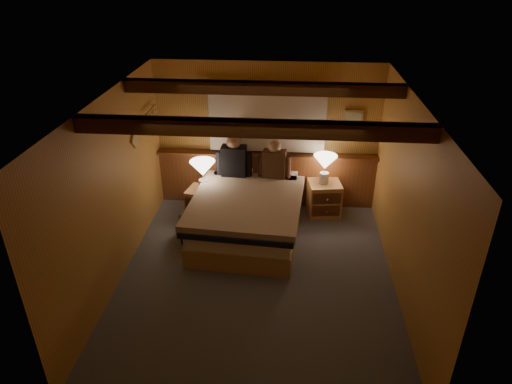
# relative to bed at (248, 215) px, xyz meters

# --- Properties ---
(floor) EXTENTS (4.20, 4.20, 0.00)m
(floor) POSITION_rel_bed_xyz_m (0.22, -0.98, -0.36)
(floor) COLOR #4B5059
(floor) RESTS_ON ground
(ceiling) EXTENTS (4.20, 4.20, 0.00)m
(ceiling) POSITION_rel_bed_xyz_m (0.22, -0.98, 2.04)
(ceiling) COLOR tan
(ceiling) RESTS_ON wall_back
(wall_back) EXTENTS (3.60, 0.00, 3.60)m
(wall_back) POSITION_rel_bed_xyz_m (0.22, 1.12, 0.84)
(wall_back) COLOR #C58C46
(wall_back) RESTS_ON floor
(wall_left) EXTENTS (0.00, 4.20, 4.20)m
(wall_left) POSITION_rel_bed_xyz_m (-1.58, -0.98, 0.84)
(wall_left) COLOR #C58C46
(wall_left) RESTS_ON floor
(wall_right) EXTENTS (0.00, 4.20, 4.20)m
(wall_right) POSITION_rel_bed_xyz_m (2.02, -0.98, 0.84)
(wall_right) COLOR #C58C46
(wall_right) RESTS_ON floor
(wall_front) EXTENTS (3.60, 0.00, 3.60)m
(wall_front) POSITION_rel_bed_xyz_m (0.22, -3.08, 0.84)
(wall_front) COLOR #C58C46
(wall_front) RESTS_ON floor
(wainscot) EXTENTS (3.60, 0.23, 0.94)m
(wainscot) POSITION_rel_bed_xyz_m (0.22, 1.05, 0.13)
(wainscot) COLOR brown
(wainscot) RESTS_ON wall_back
(curtain_window) EXTENTS (2.18, 0.09, 1.11)m
(curtain_window) POSITION_rel_bed_xyz_m (0.22, 1.05, 1.16)
(curtain_window) COLOR #4E3013
(curtain_window) RESTS_ON wall_back
(ceiling_beams) EXTENTS (3.60, 1.65, 0.16)m
(ceiling_beams) POSITION_rel_bed_xyz_m (0.22, -0.83, 1.95)
(ceiling_beams) COLOR #4E3013
(ceiling_beams) RESTS_ON ceiling
(coat_rail) EXTENTS (0.05, 0.55, 0.24)m
(coat_rail) POSITION_rel_bed_xyz_m (-1.50, 0.59, 1.31)
(coat_rail) COLOR silver
(coat_rail) RESTS_ON wall_left
(framed_print) EXTENTS (0.30, 0.04, 0.25)m
(framed_print) POSITION_rel_bed_xyz_m (1.57, 1.10, 1.19)
(framed_print) COLOR tan
(framed_print) RESTS_ON wall_back
(bed) EXTENTS (1.70, 2.12, 0.69)m
(bed) POSITION_rel_bed_xyz_m (0.00, 0.00, 0.00)
(bed) COLOR tan
(bed) RESTS_ON floor
(nightstand_left) EXTENTS (0.53, 0.49, 0.50)m
(nightstand_left) POSITION_rel_bed_xyz_m (-0.79, 0.49, -0.11)
(nightstand_left) COLOR tan
(nightstand_left) RESTS_ON floor
(nightstand_right) EXTENTS (0.57, 0.53, 0.56)m
(nightstand_right) POSITION_rel_bed_xyz_m (1.18, 0.76, -0.08)
(nightstand_right) COLOR tan
(nightstand_right) RESTS_ON floor
(lamp_left) EXTENTS (0.39, 0.39, 0.51)m
(lamp_left) POSITION_rel_bed_xyz_m (-0.74, 0.45, 0.50)
(lamp_left) COLOR silver
(lamp_left) RESTS_ON nightstand_left
(lamp_right) EXTENTS (0.37, 0.37, 0.48)m
(lamp_right) POSITION_rel_bed_xyz_m (1.15, 0.76, 0.54)
(lamp_right) COLOR silver
(lamp_right) RESTS_ON nightstand_right
(person_left) EXTENTS (0.57, 0.24, 0.70)m
(person_left) POSITION_rel_bed_xyz_m (-0.28, 0.70, 0.60)
(person_left) COLOR black
(person_left) RESTS_ON bed
(person_right) EXTENTS (0.52, 0.24, 0.64)m
(person_right) POSITION_rel_bed_xyz_m (0.36, 0.69, 0.58)
(person_right) COLOR #462C1C
(person_right) RESTS_ON bed
(duffel_bag) EXTENTS (0.60, 0.46, 0.38)m
(duffel_bag) POSITION_rel_bed_xyz_m (-0.76, -0.10, -0.19)
(duffel_bag) COLOR black
(duffel_bag) RESTS_ON floor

